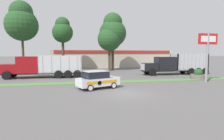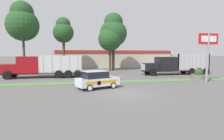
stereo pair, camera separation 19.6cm
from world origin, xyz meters
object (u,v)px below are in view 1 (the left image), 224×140
at_px(stone_planter, 198,75).
at_px(dump_truck_mid, 36,67).
at_px(rally_car, 97,80).
at_px(store_sign_post, 208,48).
at_px(dump_truck_lead, 171,65).

bearing_deg(stone_planter, dump_truck_mid, 165.24).
bearing_deg(dump_truck_mid, rally_car, -50.97).
distance_m(dump_truck_mid, store_sign_post, 22.80).
bearing_deg(dump_truck_lead, rally_car, -144.50).
height_order(rally_car, store_sign_post, store_sign_post).
bearing_deg(dump_truck_mid, store_sign_post, -20.91).
xyz_separation_m(dump_truck_mid, store_sign_post, (21.16, -8.08, 2.60)).
xyz_separation_m(dump_truck_lead, stone_planter, (0.81, -5.75, -1.07)).
relative_size(dump_truck_mid, rally_car, 2.49).
distance_m(dump_truck_lead, dump_truck_mid, 21.03).
height_order(dump_truck_lead, rally_car, dump_truck_lead).
xyz_separation_m(dump_truck_lead, store_sign_post, (0.12, -8.08, 2.59)).
bearing_deg(stone_planter, store_sign_post, -106.48).
bearing_deg(dump_truck_lead, store_sign_post, -89.13).
xyz_separation_m(store_sign_post, stone_planter, (0.69, 2.33, -3.67)).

